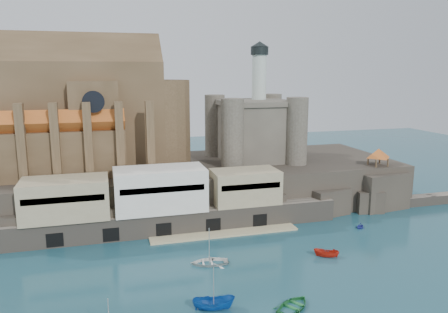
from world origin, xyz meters
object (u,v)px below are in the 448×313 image
Objects in this scene: castle_keep at (254,127)px; pavilion at (378,154)px; boat_2 at (214,309)px; church at (85,116)px.

pavilion is (25.92, -15.08, -5.59)m from castle_keep.
pavilion reaches higher than boat_2.
church reaches higher than pavilion.
castle_keep is at bearing -1.11° from church.
pavilion is at bearing -42.86° from boat_2.
pavilion is at bearing -30.18° from castle_keep.
church is at bearing 30.45° from boat_2.
pavilion is at bearing -13.48° from church.
castle_keep is (40.21, -0.78, -3.81)m from church.
church is 57.75m from boat_2.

